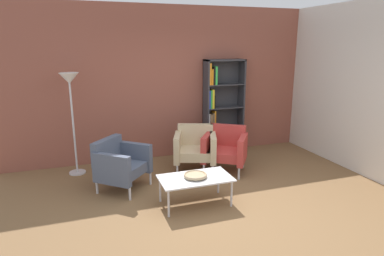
# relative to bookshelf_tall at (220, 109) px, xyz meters

# --- Properties ---
(ground_plane) EXTENTS (8.32, 8.32, 0.00)m
(ground_plane) POSITION_rel_bookshelf_tall_xyz_m (-0.97, -2.25, -0.93)
(ground_plane) COLOR brown
(brick_back_panel) EXTENTS (6.40, 0.12, 2.90)m
(brick_back_panel) POSITION_rel_bookshelf_tall_xyz_m (-0.97, 0.21, 0.52)
(brick_back_panel) COLOR brown
(brick_back_panel) RESTS_ON ground_plane
(plaster_right_partition) EXTENTS (0.12, 5.20, 2.90)m
(plaster_right_partition) POSITION_rel_bookshelf_tall_xyz_m (1.89, -1.65, 0.52)
(plaster_right_partition) COLOR silver
(plaster_right_partition) RESTS_ON ground_plane
(bookshelf_tall) EXTENTS (0.80, 0.30, 1.90)m
(bookshelf_tall) POSITION_rel_bookshelf_tall_xyz_m (0.00, 0.00, 0.00)
(bookshelf_tall) COLOR #333338
(bookshelf_tall) RESTS_ON ground_plane
(coffee_table_low) EXTENTS (1.00, 0.56, 0.40)m
(coffee_table_low) POSITION_rel_bookshelf_tall_xyz_m (-1.23, -2.01, -0.56)
(coffee_table_low) COLOR silver
(coffee_table_low) RESTS_ON ground_plane
(decorative_bowl) EXTENTS (0.32, 0.32, 0.05)m
(decorative_bowl) POSITION_rel_bookshelf_tall_xyz_m (-1.23, -2.01, -0.49)
(decorative_bowl) COLOR tan
(decorative_bowl) RESTS_ON coffee_table_low
(armchair_by_bookshelf) EXTENTS (0.94, 0.95, 0.78)m
(armchair_by_bookshelf) POSITION_rel_bookshelf_tall_xyz_m (-2.15, -1.13, -0.51)
(armchair_by_bookshelf) COLOR #4C566B
(armchair_by_bookshelf) RESTS_ON ground_plane
(armchair_corner_red) EXTENTS (0.89, 0.85, 0.78)m
(armchair_corner_red) POSITION_rel_bookshelf_tall_xyz_m (-0.78, -0.74, -0.51)
(armchair_corner_red) COLOR #C6B289
(armchair_corner_red) RESTS_ON ground_plane
(armchair_near_window) EXTENTS (0.95, 0.93, 0.78)m
(armchair_near_window) POSITION_rel_bookshelf_tall_xyz_m (-0.29, -0.95, -0.51)
(armchair_near_window) COLOR #B73833
(armchair_near_window) RESTS_ON ground_plane
(floor_lamp_torchiere) EXTENTS (0.32, 0.32, 1.74)m
(floor_lamp_torchiere) POSITION_rel_bookshelf_tall_xyz_m (-2.79, -0.25, 0.52)
(floor_lamp_torchiere) COLOR silver
(floor_lamp_torchiere) RESTS_ON ground_plane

